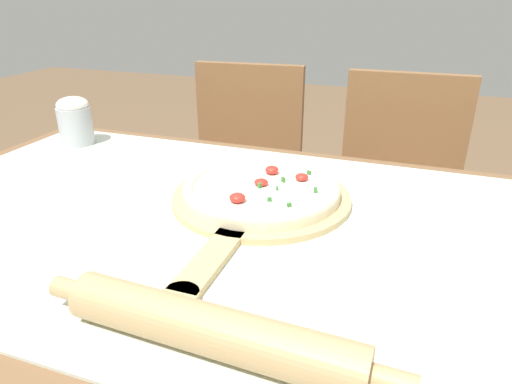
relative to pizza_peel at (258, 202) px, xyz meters
name	(u,v)px	position (x,y,z in m)	size (l,w,h in m)	color
dining_table	(226,276)	(-0.03, -0.08, -0.12)	(1.36, 0.82, 0.74)	brown
towel_cloth	(225,222)	(-0.03, -0.08, -0.01)	(1.28, 0.74, 0.00)	silver
pizza_peel	(258,202)	(0.00, 0.00, 0.00)	(0.34, 0.51, 0.01)	tan
pizza	(261,188)	(0.00, 0.02, 0.02)	(0.30, 0.30, 0.04)	beige
rolling_pin	(211,330)	(0.08, -0.37, 0.02)	(0.44, 0.07, 0.06)	tan
chair_left	(243,176)	(-0.29, 0.67, -0.25)	(0.43, 0.43, 0.88)	brown
chair_right	(396,196)	(0.23, 0.67, -0.25)	(0.40, 0.40, 0.88)	brown
flour_cup	(75,120)	(-0.56, 0.19, 0.06)	(0.08, 0.08, 0.12)	#B2B7BC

